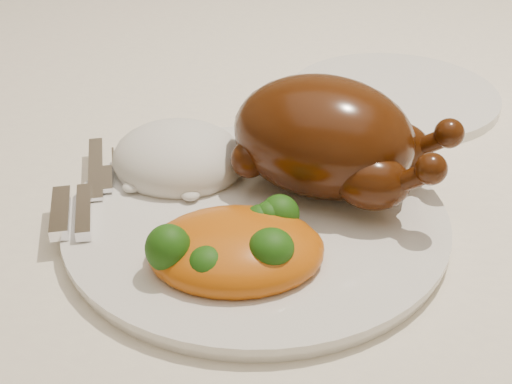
% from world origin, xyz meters
% --- Properties ---
extents(dining_table, '(1.60, 0.90, 0.76)m').
position_xyz_m(dining_table, '(0.00, 0.00, 0.67)').
color(dining_table, brown).
rests_on(dining_table, floor).
extents(tablecloth, '(1.73, 1.03, 0.18)m').
position_xyz_m(tablecloth, '(0.00, 0.00, 0.74)').
color(tablecloth, silver).
rests_on(tablecloth, dining_table).
extents(dinner_plate, '(0.36, 0.36, 0.01)m').
position_xyz_m(dinner_plate, '(0.00, -0.21, 0.77)').
color(dinner_plate, white).
rests_on(dinner_plate, tablecloth).
extents(side_plate, '(0.30, 0.30, 0.01)m').
position_xyz_m(side_plate, '(0.11, 0.06, 0.77)').
color(side_plate, white).
rests_on(side_plate, tablecloth).
extents(roast_chicken, '(0.20, 0.15, 0.10)m').
position_xyz_m(roast_chicken, '(0.05, -0.16, 0.83)').
color(roast_chicken, '#461C07').
rests_on(roast_chicken, dinner_plate).
extents(rice_mound, '(0.12, 0.11, 0.06)m').
position_xyz_m(rice_mound, '(-0.07, -0.15, 0.79)').
color(rice_mound, white).
rests_on(rice_mound, dinner_plate).
extents(mac_and_cheese, '(0.14, 0.12, 0.05)m').
position_xyz_m(mac_and_cheese, '(0.00, -0.27, 0.79)').
color(mac_and_cheese, '#D8590D').
rests_on(mac_and_cheese, dinner_plate).
extents(cutlery, '(0.06, 0.16, 0.01)m').
position_xyz_m(cutlery, '(-0.14, -0.22, 0.79)').
color(cutlery, silver).
rests_on(cutlery, dinner_plate).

